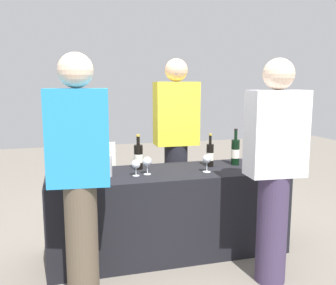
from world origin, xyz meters
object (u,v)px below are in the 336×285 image
object	(u,v)px
wine_glass_2	(207,160)
menu_board	(88,185)
server_pouring	(176,137)
wine_bottle_3	(235,152)
ice_bucket	(97,166)
guest_0	(79,172)
wine_bottle_0	(79,160)
wine_glass_0	(136,165)
wine_glass_1	(147,162)
guest_1	(275,165)
wine_bottle_1	(138,157)
wine_bottle_2	(210,155)

from	to	relation	value
wine_glass_2	menu_board	world-z (taller)	menu_board
wine_glass_2	server_pouring	bearing A→B (deg)	94.22
wine_bottle_3	ice_bucket	xyz separation A→B (m)	(-1.27, -0.10, -0.04)
ice_bucket	wine_bottle_3	bearing A→B (deg)	4.65
guest_0	wine_bottle_0	bearing A→B (deg)	94.60
wine_bottle_3	menu_board	world-z (taller)	wine_bottle_3
wine_glass_0	menu_board	distance (m)	1.01
server_pouring	guest_0	xyz separation A→B (m)	(-1.02, -1.20, -0.02)
wine_bottle_0	server_pouring	xyz separation A→B (m)	(1.00, 0.48, 0.09)
wine_glass_1	guest_0	size ratio (longest dim) A/B	0.09
server_pouring	guest_0	world-z (taller)	server_pouring
wine_bottle_3	ice_bucket	bearing A→B (deg)	-175.35
wine_bottle_0	guest_0	bearing A→B (deg)	-91.42
guest_1	menu_board	bearing A→B (deg)	134.68
wine_bottle_1	wine_bottle_3	xyz separation A→B (m)	(0.90, -0.07, 0.01)
wine_bottle_1	wine_bottle_2	bearing A→B (deg)	-6.41
guest_0	menu_board	xyz separation A→B (m)	(0.12, 1.37, -0.47)
wine_glass_0	ice_bucket	bearing A→B (deg)	167.40
wine_glass_1	guest_1	distance (m)	1.02
ice_bucket	server_pouring	xyz separation A→B (m)	(0.86, 0.64, 0.11)
wine_glass_0	server_pouring	distance (m)	0.90
wine_bottle_1	wine_bottle_3	world-z (taller)	wine_bottle_3
wine_bottle_1	wine_bottle_0	bearing A→B (deg)	-177.84
wine_glass_2	wine_glass_1	bearing A→B (deg)	173.92
wine_bottle_2	wine_bottle_3	xyz separation A→B (m)	(0.25, 0.00, 0.01)
wine_glass_0	ice_bucket	xyz separation A→B (m)	(-0.30, 0.07, -0.01)
wine_glass_0	guest_1	size ratio (longest dim) A/B	0.08
wine_glass_2	ice_bucket	bearing A→B (deg)	173.83
ice_bucket	guest_0	distance (m)	0.60
server_pouring	guest_0	distance (m)	1.58
wine_bottle_3	wine_glass_2	world-z (taller)	wine_bottle_3
wine_bottle_3	ice_bucket	size ratio (longest dim) A/B	1.41
wine_bottle_1	wine_glass_1	distance (m)	0.22
wine_bottle_0	wine_glass_0	distance (m)	0.50
wine_glass_1	wine_bottle_3	bearing A→B (deg)	9.69
wine_glass_0	wine_glass_1	size ratio (longest dim) A/B	0.90
wine_glass_2	ice_bucket	world-z (taller)	ice_bucket
wine_glass_0	ice_bucket	size ratio (longest dim) A/B	0.56
wine_glass_0	guest_0	distance (m)	0.69
wine_glass_1	wine_glass_2	xyz separation A→B (m)	(0.51, -0.05, 0.00)
ice_bucket	wine_bottle_2	bearing A→B (deg)	5.61
server_pouring	guest_1	xyz separation A→B (m)	(0.35, -1.30, -0.04)
guest_1	menu_board	size ratio (longest dim) A/B	1.87
ice_bucket	guest_1	bearing A→B (deg)	-28.79
wine_bottle_0	wine_glass_2	size ratio (longest dim) A/B	2.02
wine_glass_1	wine_glass_2	world-z (taller)	wine_glass_2
wine_bottle_0	guest_1	size ratio (longest dim) A/B	0.19
menu_board	server_pouring	bearing A→B (deg)	-4.45
wine_bottle_2	wine_glass_2	world-z (taller)	wine_bottle_2
guest_1	guest_0	bearing A→B (deg)	-179.68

